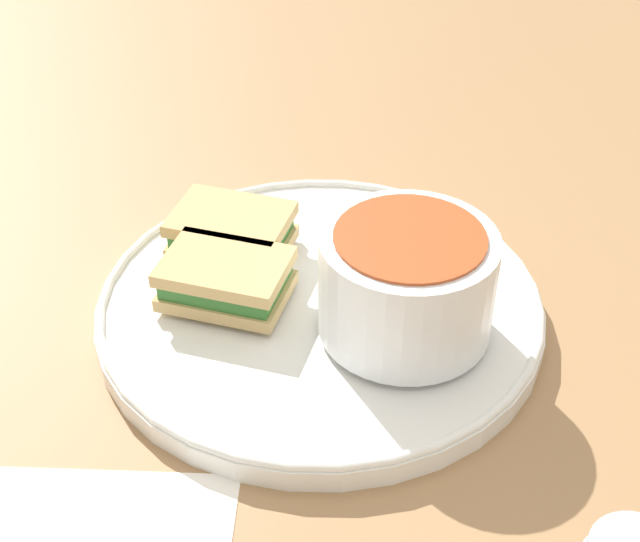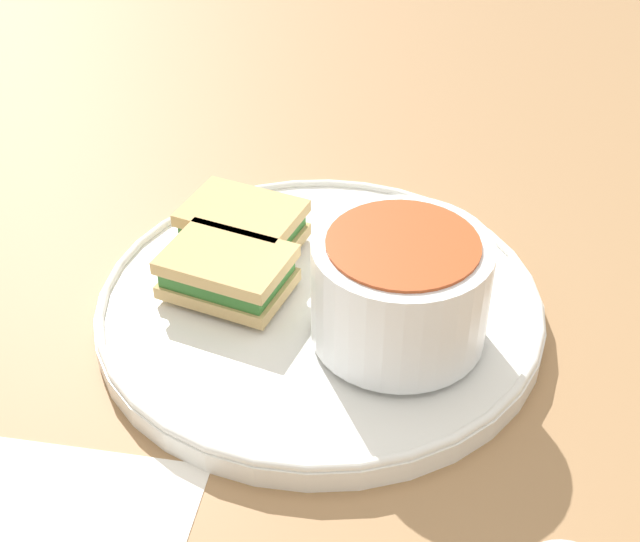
# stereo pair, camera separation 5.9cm
# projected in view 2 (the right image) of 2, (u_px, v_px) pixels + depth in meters

# --- Properties ---
(ground_plane) EXTENTS (2.40, 2.40, 0.00)m
(ground_plane) POSITION_uv_depth(u_px,v_px,m) (320.00, 317.00, 0.61)
(ground_plane) COLOR #9E754C
(plate) EXTENTS (0.30, 0.30, 0.02)m
(plate) POSITION_uv_depth(u_px,v_px,m) (320.00, 305.00, 0.61)
(plate) COLOR white
(plate) RESTS_ON ground_plane
(soup_bowl) EXTENTS (0.11, 0.11, 0.07)m
(soup_bowl) POSITION_uv_depth(u_px,v_px,m) (400.00, 289.00, 0.55)
(soup_bowl) COLOR white
(soup_bowl) RESTS_ON plate
(spoon) EXTENTS (0.03, 0.12, 0.01)m
(spoon) POSITION_uv_depth(u_px,v_px,m) (410.00, 243.00, 0.64)
(spoon) COLOR silver
(spoon) RESTS_ON plate
(sandwich_half_near) EXTENTS (0.10, 0.09, 0.03)m
(sandwich_half_near) POSITION_uv_depth(u_px,v_px,m) (243.00, 225.00, 0.64)
(sandwich_half_near) COLOR tan
(sandwich_half_near) RESTS_ON plate
(sandwich_half_far) EXTENTS (0.10, 0.09, 0.03)m
(sandwich_half_far) POSITION_uv_depth(u_px,v_px,m) (227.00, 271.00, 0.60)
(sandwich_half_far) COLOR tan
(sandwich_half_far) RESTS_ON plate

